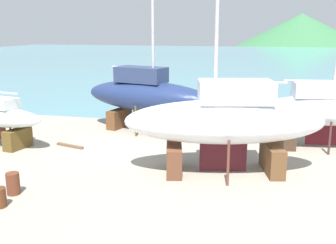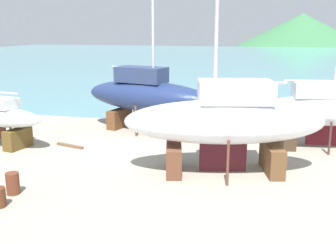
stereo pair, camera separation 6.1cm
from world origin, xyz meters
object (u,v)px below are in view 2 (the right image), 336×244
sailboat_small_center (325,111)px  barrel_tar_black (13,183)px  sailboat_large_starboard (225,121)px  sailboat_far_slipway (147,95)px

sailboat_small_center → barrel_tar_black: 16.55m
sailboat_small_center → sailboat_large_starboard: 7.27m
sailboat_small_center → sailboat_large_starboard: (-5.05, -5.22, 0.34)m
sailboat_small_center → barrel_tar_black: bearing=-151.4°
sailboat_large_starboard → sailboat_far_slipway: sailboat_large_starboard is taller
sailboat_far_slipway → barrel_tar_black: size_ratio=16.93×
sailboat_small_center → sailboat_far_slipway: size_ratio=0.76×
sailboat_large_starboard → barrel_tar_black: (-8.16, -4.60, -2.04)m
sailboat_large_starboard → barrel_tar_black: size_ratio=18.36×
sailboat_small_center → sailboat_far_slipway: bearing=165.1°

